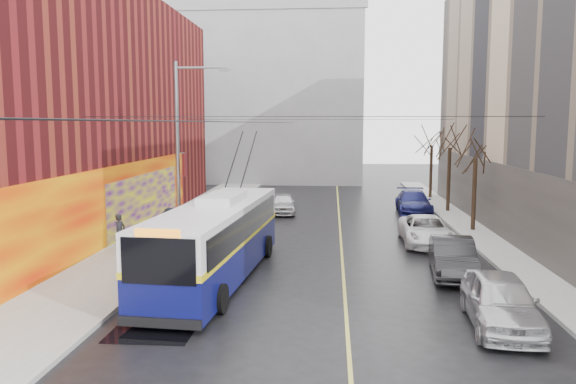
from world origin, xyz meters
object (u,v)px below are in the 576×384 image
object	(u,v)px
tree_mid	(450,136)
pedestrian_c	(169,225)
pedestrian_a	(120,233)
parked_car_d	(413,202)
tree_near	(476,144)
trolleybus	(216,239)
parked_car_c	(426,230)
parked_car_b	(453,257)
parked_car_a	(500,301)
tree_far	(432,136)
pedestrian_b	(160,232)
streetlight_pole	(181,151)
following_car	(283,203)

from	to	relation	value
tree_mid	pedestrian_c	xyz separation A→B (m)	(-16.23, -11.50, -4.23)
pedestrian_c	pedestrian_a	bearing A→B (deg)	124.94
parked_car_d	pedestrian_a	world-z (taller)	pedestrian_a
tree_near	trolleybus	bearing A→B (deg)	-139.72
tree_near	parked_car_c	world-z (taller)	tree_near
parked_car_b	trolleybus	bearing A→B (deg)	-167.37
parked_car_a	pedestrian_c	size ratio (longest dim) A/B	2.75
tree_near	pedestrian_a	bearing A→B (deg)	-159.11
parked_car_a	parked_car_c	size ratio (longest dim) A/B	0.92
tree_far	parked_car_c	size ratio (longest dim) A/B	1.26
tree_near	pedestrian_c	world-z (taller)	tree_near
tree_far	parked_car_d	bearing A→B (deg)	-107.71
tree_far	pedestrian_b	bearing A→B (deg)	-129.13
streetlight_pole	trolleybus	world-z (taller)	streetlight_pole
streetlight_pole	following_car	xyz separation A→B (m)	(3.82, 11.74, -4.16)
tree_far	parked_car_a	bearing A→B (deg)	-95.65
tree_far	pedestrian_c	distance (m)	24.95
pedestrian_c	tree_near	bearing A→B (deg)	-93.88
trolleybus	pedestrian_c	bearing A→B (deg)	125.50
tree_near	tree_mid	xyz separation A→B (m)	(0.00, 7.00, 0.28)
tree_near	parked_car_d	bearing A→B (deg)	110.83
trolleybus	parked_car_d	xyz separation A→B (m)	(10.10, 17.01, -0.82)
trolleybus	parked_car_a	xyz separation A→B (m)	(9.65, -4.57, -0.79)
tree_mid	pedestrian_c	world-z (taller)	tree_mid
tree_far	streetlight_pole	bearing A→B (deg)	-127.12
trolleybus	parked_car_b	bearing A→B (deg)	11.32
trolleybus	pedestrian_b	distance (m)	5.99
following_car	pedestrian_c	bearing A→B (deg)	-119.84
tree_mid	pedestrian_a	xyz separation A→B (m)	(-17.91, -13.84, -4.22)
tree_mid	trolleybus	xyz separation A→B (m)	(-12.53, -17.62, -3.65)
pedestrian_b	parked_car_c	bearing A→B (deg)	-64.52
streetlight_pole	parked_car_c	size ratio (longest dim) A/B	1.73
parked_car_c	pedestrian_a	xyz separation A→B (m)	(-14.71, -3.32, 0.31)
parked_car_c	following_car	xyz separation A→B (m)	(-8.12, 9.26, -0.03)
tree_mid	pedestrian_a	bearing A→B (deg)	-142.31
pedestrian_c	pedestrian_b	bearing A→B (deg)	159.08
tree_near	following_car	xyz separation A→B (m)	(-11.32, 5.74, -4.28)
parked_car_a	parked_car_c	xyz separation A→B (m)	(-0.31, 11.69, -0.09)
tree_near	pedestrian_c	xyz separation A→B (m)	(-16.23, -4.50, -3.95)
tree_far	tree_near	bearing A→B (deg)	-90.00
pedestrian_b	pedestrian_c	size ratio (longest dim) A/B	0.88
tree_far	parked_car_a	xyz separation A→B (m)	(-2.89, -29.20, -4.33)
pedestrian_c	following_car	bearing A→B (deg)	-44.97
parked_car_c	pedestrian_b	world-z (taller)	pedestrian_b
parked_car_c	parked_car_a	bearing A→B (deg)	-87.95
streetlight_pole	pedestrian_c	distance (m)	4.25
parked_car_b	following_car	size ratio (longest dim) A/B	1.15
streetlight_pole	parked_car_b	size ratio (longest dim) A/B	1.93
pedestrian_b	pedestrian_a	bearing A→B (deg)	131.88
parked_car_d	pedestrian_c	distance (m)	17.58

